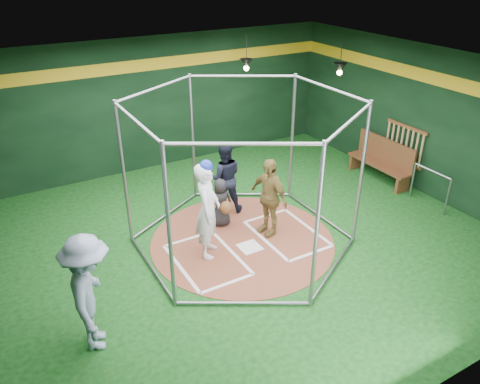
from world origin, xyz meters
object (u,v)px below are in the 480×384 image
visitor_leopard (269,197)px  dugout_bench (382,159)px  umpire (224,177)px  batter_figure (208,209)px

visitor_leopard → dugout_bench: size_ratio=0.90×
umpire → visitor_leopard: bearing=127.0°
batter_figure → visitor_leopard: size_ratio=1.19×
visitor_leopard → dugout_bench: visitor_leopard is taller
visitor_leopard → dugout_bench: (4.00, 0.75, -0.30)m
dugout_bench → visitor_leopard: bearing=-169.4°
visitor_leopard → umpire: bearing=-175.8°
batter_figure → dugout_bench: (5.44, 0.82, -0.45)m
umpire → dugout_bench: bearing=-165.5°
batter_figure → visitor_leopard: 1.45m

